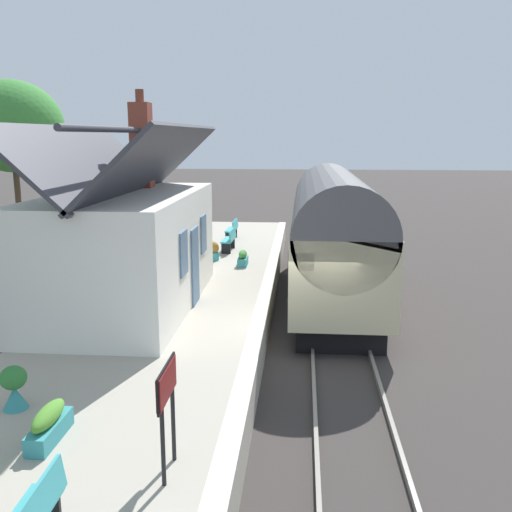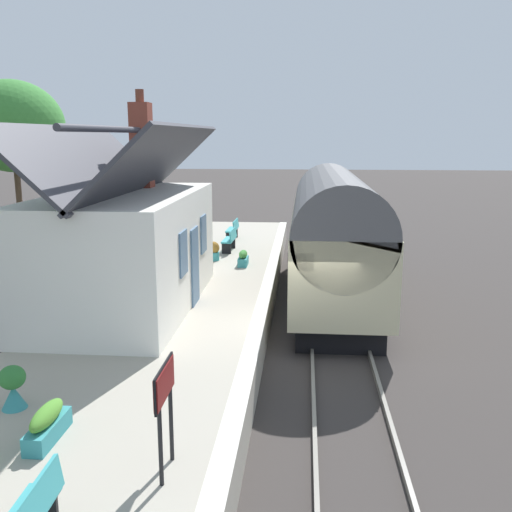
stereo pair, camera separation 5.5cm
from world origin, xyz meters
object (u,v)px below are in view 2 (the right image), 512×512
object	(u,v)px
bench_near_building	(230,239)
train	(333,235)
planter_edge_far	(13,387)
planter_under_sign	(47,424)
station_building	(127,245)
station_sign_board	(164,392)
planter_edge_near	(213,251)
tree_far_right	(13,127)
bench_mid_platform	(233,229)
planter_corner_building	(243,258)

from	to	relation	value
bench_near_building	train	bearing A→B (deg)	-131.66
planter_edge_far	planter_under_sign	size ratio (longest dim) A/B	0.71
bench_near_building	station_building	bearing A→B (deg)	166.74
station_sign_board	bench_near_building	bearing A→B (deg)	4.18
station_building	planter_edge_near	xyz separation A→B (m)	(5.80, -1.39, -1.32)
station_building	station_sign_board	world-z (taller)	station_building
planter_edge_far	tree_far_right	world-z (taller)	tree_far_right
planter_edge_far	planter_edge_near	xyz separation A→B (m)	(11.77, -1.52, -0.03)
planter_under_sign	planter_edge_near	xyz separation A→B (m)	(12.71, -0.50, 0.09)
bench_mid_platform	planter_edge_far	distance (m)	16.18
tree_far_right	planter_edge_far	bearing A→B (deg)	-153.49
bench_near_building	planter_edge_near	world-z (taller)	bench_near_building
planter_edge_far	planter_corner_building	xyz separation A→B (m)	(11.03, -2.71, -0.12)
bench_near_building	tree_far_right	bearing A→B (deg)	82.18
planter_edge_far	planter_edge_near	size ratio (longest dim) A/B	1.05
bench_mid_platform	planter_edge_far	world-z (taller)	bench_mid_platform
train	planter_edge_near	size ratio (longest dim) A/B	15.06
station_building	planter_edge_far	world-z (taller)	station_building
station_sign_board	tree_far_right	size ratio (longest dim) A/B	0.20
bench_mid_platform	planter_under_sign	size ratio (longest dim) A/B	1.31
bench_near_building	tree_far_right	distance (m)	10.39
planter_under_sign	tree_far_right	xyz separation A→B (m)	(15.77, 8.42, 4.63)
station_building	planter_edge_near	bearing A→B (deg)	-13.48
bench_near_building	planter_edge_near	xyz separation A→B (m)	(-1.78, 0.40, -0.12)
station_building	tree_far_right	distance (m)	12.07
bench_mid_platform	tree_far_right	xyz separation A→B (m)	(-1.25, 9.12, 4.42)
planter_under_sign	station_sign_board	xyz separation A→B (m)	(-0.66, -2.00, 0.92)
bench_mid_platform	train	bearing A→B (deg)	-145.67
planter_under_sign	planter_corner_building	bearing A→B (deg)	-8.02
station_building	bench_near_building	distance (m)	7.88
planter_edge_near	tree_far_right	bearing A→B (deg)	71.06
planter_edge_far	planter_corner_building	world-z (taller)	planter_edge_far
station_building	bench_mid_platform	bearing A→B (deg)	-8.95
tree_far_right	bench_near_building	bearing A→B (deg)	-97.82
planter_edge_far	planter_under_sign	bearing A→B (deg)	-132.41
station_building	planter_under_sign	distance (m)	7.11
planter_under_sign	planter_corner_building	xyz separation A→B (m)	(11.97, -1.69, -0.00)
bench_near_building	tree_far_right	xyz separation A→B (m)	(1.28, 9.32, 4.42)
planter_edge_far	tree_far_right	distance (m)	17.18
station_building	tree_far_right	xyz separation A→B (m)	(8.86, 7.53, 3.22)
train	planter_edge_near	bearing A→B (deg)	68.49
train	planter_under_sign	xyz separation A→B (m)	(-11.01, 4.80, -1.05)
bench_mid_platform	station_building	bearing A→B (deg)	171.05
bench_near_building	planter_edge_far	xyz separation A→B (m)	(-13.56, 1.92, -0.09)
bench_mid_platform	planter_under_sign	world-z (taller)	bench_mid_platform
planter_edge_near	station_sign_board	xyz separation A→B (m)	(-13.37, -1.50, 0.83)
bench_mid_platform	planter_edge_near	world-z (taller)	bench_mid_platform
planter_edge_near	station_building	bearing A→B (deg)	166.52
station_sign_board	tree_far_right	bearing A→B (deg)	32.39
station_building	planter_under_sign	bearing A→B (deg)	-172.64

